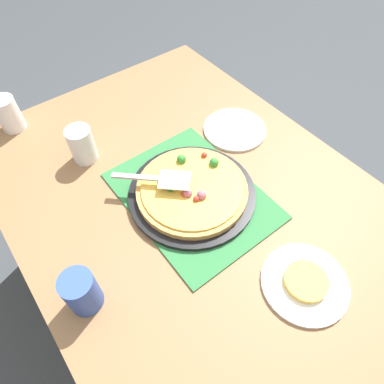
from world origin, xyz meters
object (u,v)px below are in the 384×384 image
served_slice_right (306,281)px  cup_corner (82,292)px  plate_side (235,129)px  cup_near (8,114)px  pizza (192,189)px  pizza_server (158,179)px  pizza_pan (192,193)px  plate_far_right (305,283)px  cup_far (82,145)px

served_slice_right → cup_corner: (0.29, 0.45, 0.04)m
plate_side → cup_near: size_ratio=1.83×
pizza → pizza_server: size_ratio=1.68×
pizza → plate_side: bearing=-65.1°
cup_near → pizza: bearing=-153.3°
pizza_pan → plate_far_right: bearing=-171.9°
pizza → pizza_server: (0.07, 0.07, 0.04)m
pizza_server → plate_side: bearing=-79.1°
cup_corner → pizza: bearing=-76.0°
pizza → cup_far: bearing=28.3°
pizza_pan → pizza_server: (0.07, 0.07, 0.06)m
served_slice_right → cup_far: (0.73, 0.24, 0.04)m
pizza → plate_far_right: (-0.39, -0.06, -0.03)m
served_slice_right → pizza_server: size_ratio=0.56×
pizza_pan → plate_side: bearing=-65.0°
cup_corner → plate_side: bearing=-71.2°
plate_far_right → pizza_server: bearing=15.5°
pizza_pan → cup_far: bearing=28.1°
pizza_pan → plate_far_right: (-0.39, -0.06, -0.01)m
cup_corner → pizza_server: (0.17, -0.33, 0.01)m
plate_side → served_slice_right: 0.58m
pizza_pan → cup_near: 0.70m
plate_side → served_slice_right: served_slice_right is taller
pizza_pan → plate_far_right: pizza_pan is taller
cup_near → pizza_server: 0.61m
served_slice_right → cup_far: 0.77m
pizza_pan → cup_corner: cup_corner is taller
served_slice_right → pizza_server: (0.46, 0.13, 0.05)m
cup_near → cup_corner: size_ratio=1.00×
cup_far → pizza_server: size_ratio=0.61×
plate_side → pizza_server: size_ratio=1.12×
pizza → cup_near: size_ratio=2.75×
pizza → plate_side: pizza is taller
plate_far_right → pizza_server: (0.46, 0.13, 0.07)m
pizza_pan → pizza_server: pizza_server is taller
plate_far_right → cup_corner: cup_corner is taller
cup_corner → plate_far_right: bearing=-122.9°
pizza_pan → plate_side: size_ratio=1.73×
pizza_server → cup_corner: bearing=116.9°
plate_far_right → cup_near: (1.02, 0.37, 0.06)m
pizza → plate_far_right: pizza is taller
served_slice_right → cup_corner: 0.54m
cup_far → cup_corner: same height
cup_corner → cup_near: bearing=-6.5°
plate_side → cup_far: 0.52m
pizza → cup_far: (0.34, 0.18, 0.03)m
pizza_pan → pizza: 0.02m
cup_near → cup_corner: (-0.73, 0.08, 0.00)m
pizza_pan → served_slice_right: size_ratio=3.45×
cup_near → pizza_server: cup_near is taller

